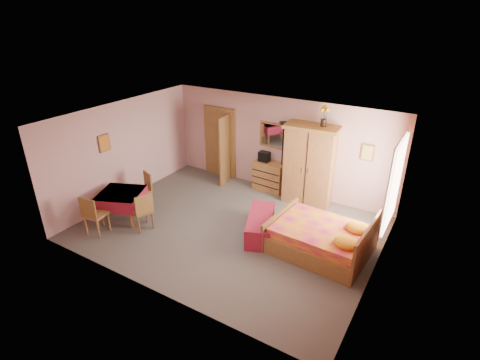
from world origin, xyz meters
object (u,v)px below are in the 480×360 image
Objects in this scene: chair_west at (98,197)px; dining_table at (122,206)px; stereo at (264,157)px; sunflower_vase at (324,116)px; bed at (321,231)px; wardrobe at (309,165)px; chair_south at (96,214)px; chair_north at (142,190)px; chair_east at (142,210)px; floor_lamp at (282,159)px; chest_of_drawers at (269,176)px; wall_mirror at (274,135)px; bench at (260,225)px.

dining_table is at bearing 89.06° from chair_west.
stereo is 0.58× the size of sunflower_vase.
sunflower_vase is at bearing 116.39° from bed.
wardrobe is at bearing -168.98° from sunflower_vase.
wardrobe is 2.19× the size of chair_south.
sunflower_vase reaches higher than bed.
chair_east is at bearing 155.65° from chair_north.
chair_east is (-1.94, -3.33, -0.54)m from floor_lamp.
chair_east is at bearing -132.84° from sunflower_vase.
dining_table is (-2.32, -3.24, -0.06)m from chest_of_drawers.
wall_mirror is 0.94× the size of chair_south.
floor_lamp is 4.27m from dining_table.
sunflower_vase is at bearing 2.17° from chest_of_drawers.
chair_north is (-2.37, -2.52, 0.03)m from chest_of_drawers.
wardrobe is 2.26× the size of chair_east.
chair_east is (-3.83, -1.28, -0.00)m from bed.
chair_south is (-4.57, -1.96, 0.01)m from bed.
sunflower_vase reaches higher than chair_north.
chair_north is 1.10m from chair_east.
wardrobe is 2.41× the size of chair_west.
dining_table is 1.09× the size of chair_north.
sunflower_vase reaches higher than stereo.
dining_table is at bearing -120.47° from wall_mirror.
bed reaches higher than chair_west.
stereo is 0.31× the size of chair_south.
chair_south is (-2.35, -3.98, 0.06)m from chest_of_drawers.
chest_of_drawers is 0.44× the size of floor_lamp.
bench is (0.86, -2.32, -1.31)m from wall_mirror.
bench is at bearing -76.46° from floor_lamp.
bench is (0.86, -2.11, -0.18)m from chest_of_drawers.
dining_table is 1.02× the size of chair_south.
wardrobe is 1.32m from sunflower_vase.
wardrobe is at bearing -18.96° from chair_east.
stereo is 0.34× the size of chair_west.
floor_lamp is 3.98× the size of sunflower_vase.
dining_table is 1.12× the size of chair_west.
wardrobe reaches higher than chest_of_drawers.
wall_mirror is 0.97× the size of chair_east.
bench is at bearing -63.89° from chest_of_drawers.
wardrobe reaches higher than chair_west.
wardrobe is at bearing 42.10° from dining_table.
dining_table is (-3.73, -3.20, -1.99)m from sunflower_vase.
floor_lamp is 4.85m from chair_south.
chair_east reaches higher than chair_north.
wardrobe is at bearing 39.52° from chair_south.
chest_of_drawers is 3.01m from bed.
stereo is 3.38m from chair_north.
chair_east is (0.74, 0.68, -0.02)m from chair_south.
chest_of_drawers is at bearing -112.01° from chair_north.
chair_south reaches higher than bench.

